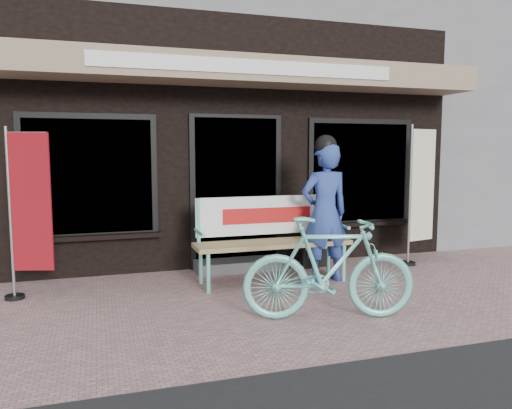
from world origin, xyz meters
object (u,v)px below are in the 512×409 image
object	(u,v)px
bicycle	(329,268)
menu_stand	(316,236)
person	(325,210)
nobori_cream	(420,193)
nobori_red	(28,211)
bench	(270,232)

from	to	relation	value
bicycle	menu_stand	size ratio (longest dim) A/B	1.91
person	menu_stand	world-z (taller)	person
bicycle	nobori_cream	world-z (taller)	nobori_cream
person	nobori_cream	bearing A→B (deg)	13.42
bicycle	nobori_cream	bearing A→B (deg)	-37.66
nobori_red	menu_stand	size ratio (longest dim) A/B	2.15
person	bicycle	xyz separation A→B (m)	(-0.59, -1.35, -0.41)
nobori_red	menu_stand	xyz separation A→B (m)	(3.74, 0.42, -0.55)
bicycle	nobori_red	xyz separation A→B (m)	(-2.94, 1.65, 0.49)
nobori_cream	menu_stand	bearing A→B (deg)	159.51
person	bicycle	size ratio (longest dim) A/B	1.09
bench	nobori_cream	xyz separation A→B (m)	(2.44, 0.24, 0.42)
bench	nobori_red	size ratio (longest dim) A/B	1.03
person	bicycle	distance (m)	1.53
nobori_cream	bicycle	bearing A→B (deg)	-154.43
person	nobori_cream	size ratio (longest dim) A/B	0.91
bicycle	nobori_red	size ratio (longest dim) A/B	0.89
bicycle	nobori_cream	xyz separation A→B (m)	(2.37, 1.84, 0.55)
bicycle	nobori_cream	size ratio (longest dim) A/B	0.84
person	bicycle	bearing A→B (deg)	-115.67
menu_stand	nobori_cream	bearing A→B (deg)	-16.09
nobori_red	nobori_cream	xyz separation A→B (m)	(5.31, 0.19, 0.06)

